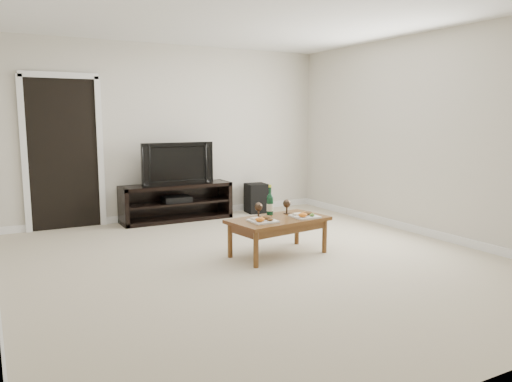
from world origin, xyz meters
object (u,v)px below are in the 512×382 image
(television, at_px, (176,163))
(media_console, at_px, (176,202))
(coffee_table, at_px, (278,237))
(subwoofer, at_px, (256,198))

(television, bearing_deg, media_console, 0.00)
(coffee_table, bearing_deg, television, 98.66)
(media_console, bearing_deg, television, 0.00)
(television, relative_size, subwoofer, 2.29)
(media_console, height_order, subwoofer, media_console)
(media_console, distance_m, television, 0.59)
(media_console, xyz_separation_m, television, (0.00, 0.00, 0.59))
(subwoofer, bearing_deg, coffee_table, -106.82)
(subwoofer, distance_m, coffee_table, 2.52)
(television, xyz_separation_m, coffee_table, (0.36, -2.34, -0.65))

